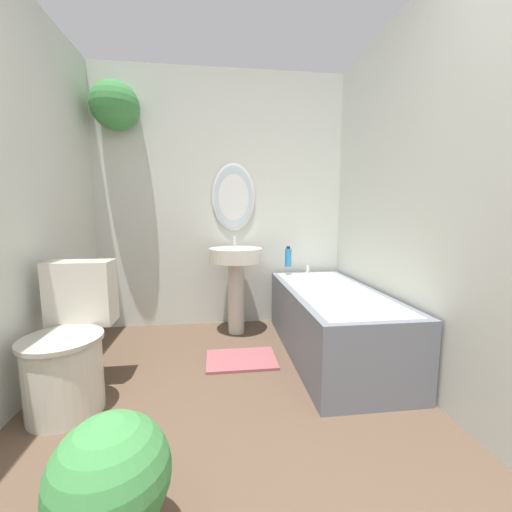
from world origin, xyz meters
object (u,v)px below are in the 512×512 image
toilet (70,348)px  shampoo_bottle (288,257)px  pedestal_sink (236,270)px  bathtub (331,320)px  potted_plant (111,487)px

toilet → shampoo_bottle: (1.50, 1.08, 0.34)m
pedestal_sink → bathtub: 0.93m
toilet → bathtub: bearing=14.7°
potted_plant → bathtub: bearing=48.1°
pedestal_sink → potted_plant: bearing=-105.0°
toilet → potted_plant: size_ratio=1.69×
toilet → potted_plant: 1.03m
bathtub → shampoo_bottle: bearing=107.4°
pedestal_sink → shampoo_bottle: (0.50, 0.11, 0.09)m
toilet → pedestal_sink: 1.41m
toilet → bathtub: size_ratio=0.53×
toilet → bathtub: (1.70, 0.44, -0.07)m
potted_plant → toilet: bearing=119.2°
bathtub → shampoo_bottle: shampoo_bottle is taller
pedestal_sink → shampoo_bottle: pedestal_sink is taller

